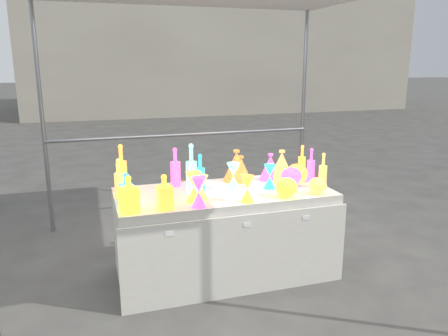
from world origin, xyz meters
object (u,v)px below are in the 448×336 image
object	(u,v)px
decanter_0	(129,194)
cardboard_box_closed	(196,197)
bottle_0	(119,179)
lampshade_0	(236,165)
globe_0	(286,188)
hourglass_0	(247,189)
display_table	(224,233)

from	to	relation	value
decanter_0	cardboard_box_closed	bearing A→B (deg)	44.67
bottle_0	lampshade_0	world-z (taller)	lampshade_0
globe_0	decanter_0	bearing A→B (deg)	-179.68
hourglass_0	display_table	bearing A→B (deg)	104.35
display_table	hourglass_0	xyz separation A→B (m)	(0.08, -0.33, 0.48)
display_table	decanter_0	distance (m)	1.01
decanter_0	lampshade_0	world-z (taller)	lampshade_0
cardboard_box_closed	decanter_0	bearing A→B (deg)	-95.48
bottle_0	decanter_0	distance (m)	0.46
cardboard_box_closed	display_table	bearing A→B (deg)	-74.94
cardboard_box_closed	lampshade_0	world-z (taller)	lampshade_0
bottle_0	lampshade_0	distance (m)	1.07
globe_0	display_table	bearing A→B (deg)	145.38
hourglass_0	lampshade_0	world-z (taller)	lampshade_0
cardboard_box_closed	decanter_0	distance (m)	2.33
bottle_0	lampshade_0	xyz separation A→B (m)	(1.06, 0.14, 0.01)
decanter_0	globe_0	distance (m)	1.24
decanter_0	globe_0	size ratio (longest dim) A/B	1.59
hourglass_0	globe_0	xyz separation A→B (m)	(0.34, 0.03, -0.03)
display_table	hourglass_0	world-z (taller)	hourglass_0
display_table	cardboard_box_closed	world-z (taller)	display_table
cardboard_box_closed	lampshade_0	xyz separation A→B (m)	(0.05, -1.41, 0.72)
cardboard_box_closed	globe_0	size ratio (longest dim) A/B	2.79
cardboard_box_closed	globe_0	distance (m)	2.11
decanter_0	display_table	bearing A→B (deg)	1.07
decanter_0	globe_0	bearing A→B (deg)	-19.04
bottle_0	decanter_0	bearing A→B (deg)	-85.23
bottle_0	hourglass_0	distance (m)	1.05
hourglass_0	lampshade_0	xyz separation A→B (m)	(0.12, 0.61, 0.04)
lampshade_0	cardboard_box_closed	bearing A→B (deg)	81.13
hourglass_0	globe_0	size ratio (longest dim) A/B	1.20
decanter_0	hourglass_0	size ratio (longest dim) A/B	1.33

